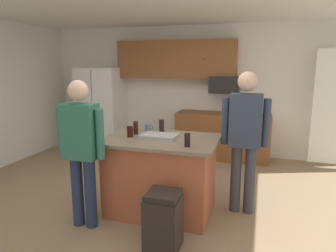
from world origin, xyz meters
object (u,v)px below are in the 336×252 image
microwave_over_range (225,85)px  glass_short_whisky (130,132)px  refrigerator (101,109)px  trash_bin (163,221)px  serving_tray (159,136)px  person_elder_center (81,145)px  person_guest_right (245,133)px  glass_stout_tall (162,126)px  glass_dark_ale (136,128)px  tumbler_amber (187,140)px  kitchen_island (161,175)px  mug_ceramic_white (148,127)px

microwave_over_range → glass_short_whisky: size_ratio=4.24×
refrigerator → trash_bin: bearing=-52.6°
glass_short_whisky → serving_tray: (0.36, 0.06, -0.05)m
person_elder_center → person_guest_right: 1.93m
glass_stout_tall → serving_tray: (0.07, -0.31, -0.06)m
refrigerator → trash_bin: refrigerator is taller
microwave_over_range → glass_dark_ale: microwave_over_range is taller
person_guest_right → glass_short_whisky: size_ratio=13.36×
microwave_over_range → tumbler_amber: bearing=-91.2°
kitchen_island → glass_stout_tall: glass_stout_tall is taller
microwave_over_range → trash_bin: 3.49m
refrigerator → person_elder_center: bearing=-64.8°
serving_tray → person_elder_center: bearing=-138.8°
refrigerator → glass_stout_tall: bearing=-45.3°
glass_stout_tall → glass_short_whisky: size_ratio=1.27×
person_elder_center → microwave_over_range: bearing=29.9°
refrigerator → mug_ceramic_white: bearing=-48.2°
glass_short_whisky → trash_bin: 1.22m
person_guest_right → glass_short_whisky: person_guest_right is taller
person_elder_center → person_guest_right: person_guest_right is taller
glass_stout_tall → tumbler_amber: bearing=-50.7°
glass_stout_tall → glass_dark_ale: bearing=-143.4°
refrigerator → kitchen_island: size_ratio=1.27×
mug_ceramic_white → trash_bin: mug_ceramic_white is taller
person_guest_right → glass_stout_tall: person_guest_right is taller
glass_short_whisky → serving_tray: size_ratio=0.30×
microwave_over_range → person_elder_center: person_elder_center is taller
trash_bin → mug_ceramic_white: bearing=117.5°
microwave_over_range → trash_bin: size_ratio=0.92×
glass_dark_ale → serving_tray: bearing=-16.1°
glass_short_whisky → microwave_over_range: bearing=71.7°
kitchen_island → glass_dark_ale: 0.68m
microwave_over_range → tumbler_amber: 2.83m
microwave_over_range → mug_ceramic_white: (-0.75, -2.19, -0.44)m
refrigerator → tumbler_amber: (2.54, -2.67, 0.15)m
mug_ceramic_white → trash_bin: size_ratio=0.20×
refrigerator → person_guest_right: 3.78m
refrigerator → tumbler_amber: refrigerator is taller
serving_tray → trash_bin: (0.30, -0.79, -0.67)m
glass_short_whisky → trash_bin: bearing=-47.6°
microwave_over_range → person_guest_right: person_guest_right is taller
microwave_over_range → person_guest_right: bearing=-76.8°
refrigerator → microwave_over_range: (2.60, 0.12, 0.57)m
person_guest_right → glass_dark_ale: size_ratio=10.70×
person_elder_center → person_guest_right: (1.71, 0.88, 0.06)m
trash_bin → kitchen_island: bearing=109.8°
glass_stout_tall → mug_ceramic_white: 0.20m
glass_stout_tall → mug_ceramic_white: (-0.20, -0.00, -0.03)m
glass_dark_ale → refrigerator: bearing=127.7°
person_elder_center → trash_bin: 1.22m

